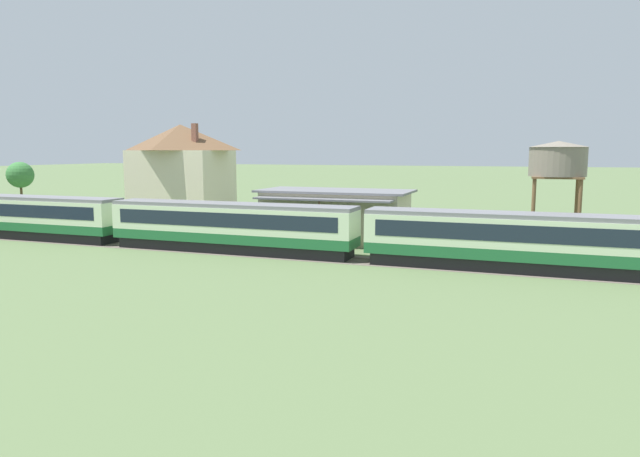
{
  "coord_description": "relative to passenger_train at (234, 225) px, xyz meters",
  "views": [
    {
      "loc": [
        -7.77,
        -41.78,
        8.26
      ],
      "look_at": [
        -23.34,
        0.9,
        2.13
      ],
      "focal_mm": 32.0,
      "sensor_mm": 36.0,
      "label": 1
    }
  ],
  "objects": [
    {
      "name": "railway_track",
      "position": [
        3.04,
        -0.0,
        -2.25
      ],
      "size": [
        182.82,
        3.6,
        0.04
      ],
      "color": "#665B51",
      "rests_on": "ground_plane"
    },
    {
      "name": "water_tower",
      "position": [
        24.86,
        8.91,
        5.27
      ],
      "size": [
        4.67,
        4.67,
        9.13
      ],
      "color": "brown",
      "rests_on": "ground_plane"
    },
    {
      "name": "yard_tree_1",
      "position": [
        -41.15,
        16.63,
        2.91
      ],
      "size": [
        3.46,
        3.46,
        6.93
      ],
      "color": "#4C3823",
      "rests_on": "ground_plane"
    },
    {
      "name": "station_building",
      "position": [
        6.0,
        8.5,
        0.16
      ],
      "size": [
        14.0,
        7.83,
        4.78
      ],
      "color": "beige",
      "rests_on": "ground_plane"
    },
    {
      "name": "passenger_train",
      "position": [
        0.0,
        0.0,
        0.0
      ],
      "size": [
        111.78,
        3.2,
        4.07
      ],
      "color": "#1E6033",
      "rests_on": "ground_plane"
    },
    {
      "name": "station_house_brown_roof",
      "position": [
        -14.48,
        14.42,
        3.58
      ],
      "size": [
        10.93,
        7.87,
        11.32
      ],
      "color": "beige",
      "rests_on": "ground_plane"
    }
  ]
}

